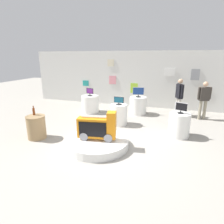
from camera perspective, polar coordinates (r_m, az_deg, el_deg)
ground_plane at (r=5.73m, az=-0.94°, el=-10.29°), size 30.00×30.00×0.00m
back_wall_display at (r=10.06m, az=8.54°, el=9.60°), size 12.13×0.13×2.84m
main_display_pedestal at (r=5.70m, az=-4.45°, el=-9.18°), size 1.84×1.84×0.24m
novelty_firetruck_tv at (r=5.50m, az=-4.36°, el=-4.89°), size 1.13×0.51×0.85m
display_pedestal_left_rear at (r=9.08m, az=-6.53°, el=2.40°), size 0.80×0.80×0.79m
tv_on_left_rear at (r=8.95m, az=-6.65°, el=6.03°), size 0.38×0.22×0.35m
display_pedestal_center_rear at (r=6.66m, az=19.44°, el=-3.65°), size 0.68×0.68×0.79m
tv_on_center_rear at (r=6.49m, az=19.94°, el=1.25°), size 0.38×0.19×0.35m
display_pedestal_right_rear at (r=7.38m, az=2.02°, el=-0.78°), size 0.65×0.65×0.79m
tv_on_right_rear at (r=7.23m, az=2.06°, el=3.38°), size 0.38×0.21×0.30m
display_pedestal_far_right at (r=8.82m, az=7.77°, el=1.94°), size 0.77×0.77×0.79m
tv_on_far_right at (r=8.68m, az=7.92°, el=6.01°), size 0.51×0.23×0.44m
side_table_round at (r=6.62m, az=-21.67°, el=-4.16°), size 0.61×0.61×0.75m
bottle_on_side_table at (r=6.61m, az=-22.34°, el=0.19°), size 0.08×0.08×0.30m
shopper_browsing_near_truck at (r=8.71m, az=25.78°, el=3.86°), size 0.53×0.32×1.59m
shopper_browsing_rear at (r=8.81m, az=19.45°, el=4.90°), size 0.33×0.53×1.65m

